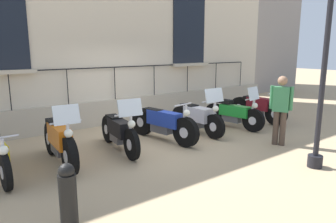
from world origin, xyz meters
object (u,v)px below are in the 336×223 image
Objects in this scene: motorcycle_silver at (197,117)px; pedestrian_standing at (281,107)px; motorcycle_maroon at (258,108)px; bollard at (68,196)px; motorcycle_orange at (60,142)px; motorcycle_black at (119,132)px; motorcycle_green at (234,114)px; motorcycle_blue at (163,124)px; lamppost at (330,8)px.

motorcycle_silver is 1.21× the size of pedestrian_standing.
motorcycle_maroon is 7.32m from bollard.
motorcycle_orange is 6.24m from motorcycle_maroon.
motorcycle_black is 3.65m from motorcycle_green.
motorcycle_blue is 1.13m from motorcycle_silver.
motorcycle_green is (0.19, 4.99, -0.03)m from motorcycle_orange.
motorcycle_blue is 1.12× the size of motorcycle_silver.
motorcycle_green reaches higher than bollard.
motorcycle_orange is 1.04× the size of motorcycle_silver.
motorcycle_maroon is at bearing 87.76° from motorcycle_silver.
pedestrian_standing is at bearing 151.15° from lamppost.
motorcycle_orange is 1.07× the size of motorcycle_green.
pedestrian_standing is (-1.28, 0.71, -2.06)m from lamppost.
motorcycle_orange reaches higher than motorcycle_maroon.
motorcycle_silver is 0.39× the size of lamppost.
bollard is (2.45, -3.30, 0.01)m from motorcycle_blue.
lamppost is 3.12× the size of pedestrian_standing.
motorcycle_orange is 5.66m from lamppost.
motorcycle_silver is 5.04m from bollard.
pedestrian_standing reaches higher than motorcycle_maroon.
motorcycle_black is 1.04× the size of motorcycle_silver.
lamppost is (3.22, 2.56, 2.55)m from motorcycle_black.
motorcycle_silver is 4.11m from lamppost.
motorcycle_green is 1.86m from pedestrian_standing.
motorcycle_black is 4.90m from motorcycle_maroon.
motorcycle_black is 4.84m from lamppost.
motorcycle_blue is 2.87m from pedestrian_standing.
motorcycle_green is at bearing 84.27° from motorcycle_blue.
motorcycle_maroon is 1.24× the size of pedestrian_standing.
bollard is (2.30, -6.94, 0.01)m from motorcycle_maroon.
motorcycle_blue is at bearing -134.73° from pedestrian_standing.
motorcycle_blue is at bearing 91.06° from motorcycle_orange.
motorcycle_orange is 0.40× the size of lamppost.
bollard is (2.40, -0.70, -0.01)m from motorcycle_orange.
pedestrian_standing is (1.94, 3.26, 0.49)m from motorcycle_black.
motorcycle_orange is at bearing -129.53° from lamppost.
motorcycle_silver is at bearing -155.67° from pedestrian_standing.
motorcycle_blue is 0.43× the size of lamppost.
lamppost is at bearing -28.85° from pedestrian_standing.
motorcycle_black is at bearing -141.58° from lamppost.
pedestrian_standing is (1.99, 2.01, 0.50)m from motorcycle_blue.
pedestrian_standing is (1.75, -0.38, 0.51)m from motorcycle_green.
motorcycle_maroon is (-0.10, 1.25, 0.01)m from motorcycle_green.
motorcycle_green reaches higher than motorcycle_maroon.
motorcycle_orange is 0.99× the size of motorcycle_black.
lamppost is 5.81× the size of bollard.
lamppost is at bearing 3.06° from motorcycle_silver.
motorcycle_blue is 1.35× the size of pedestrian_standing.
motorcycle_orange is 1.25× the size of pedestrian_standing.
motorcycle_silver is at bearing 90.07° from motorcycle_black.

